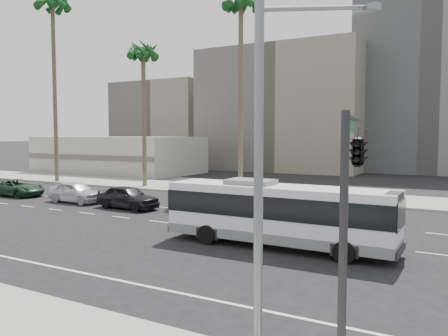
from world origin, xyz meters
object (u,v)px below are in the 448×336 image
Objects in this scene: car_c at (17,188)px; palm_mid at (143,55)px; palm_far at (52,7)px; traffic_signal at (357,153)px; city_bus at (278,212)px; car_a at (128,197)px; palm_near at (241,6)px; streetlight_corner at (274,147)px; car_b at (76,192)px.

palm_mid reaches higher than car_c.
car_c is 0.25× the size of palm_far.
traffic_signal is 36.40m from palm_mid.
palm_mid is at bearing -29.32° from car_c.
city_bus is 2.21× the size of car_a.
palm_mid is at bearing -173.60° from palm_near.
car_c is at bearing -116.54° from palm_mid.
city_bus is 1.24× the size of streetlight_corner.
car_c is 0.91× the size of traffic_signal.
car_b is 0.33× the size of palm_mid.
streetlight_corner is (3.79, -9.41, 3.29)m from city_bus.
palm_near reaches higher than traffic_signal.
streetlight_corner is (30.15, -14.89, 4.20)m from car_c.
palm_far is at bearing 56.12° from car_b.
car_a is 12.86m from car_c.
palm_far is (-6.15, 9.50, 18.31)m from car_c.
car_a is 1.01× the size of car_b.
palm_far reaches higher than city_bus.
streetlight_corner is at bearing -121.12° from car_b.
streetlight_corner is 0.47× the size of palm_near.
city_bus is 19.75m from car_b.
city_bus is 26.94m from car_c.
car_b is 24.65m from palm_far.
car_c is at bearing -142.85° from palm_near.
traffic_signal is at bearing 75.12° from streetlight_corner.
streetlight_corner is at bearing -61.29° from palm_near.
car_a is 0.86× the size of traffic_signal.
city_bus is at bearing -57.91° from palm_near.
car_c is at bearing 92.10° from car_a.
car_b is at bearing -79.27° from palm_mid.
car_a is 22.96m from traffic_signal.
palm_near is (8.19, 11.95, 15.88)m from car_b.
car_c is at bearing -57.07° from palm_far.
streetlight_corner is (17.29, -14.42, 4.08)m from car_a.
streetlight_corner is at bearing -45.77° from palm_mid.
palm_far is (-32.51, 14.98, 17.40)m from city_bus.
streetlight_corner is 45.96m from palm_far.
palm_far reaches higher than streetlight_corner.
car_a is 18.18m from palm_mid.
palm_mid is (-7.55, 11.10, 12.26)m from car_a.
palm_far reaches higher than palm_mid.
streetlight_corner reaches higher than car_b.
streetlight_corner is at bearing -137.60° from traffic_signal.
palm_near is (-10.82, 17.26, 15.07)m from city_bus.
car_c is 0.28× the size of palm_near.
car_c is 0.36× the size of palm_mid.
car_b is 0.55× the size of streetlight_corner.
streetlight_corner reaches higher than city_bus.
palm_far reaches higher than car_b.
palm_near reaches higher than palm_mid.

